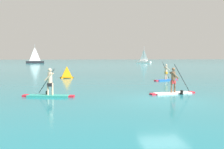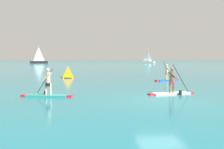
% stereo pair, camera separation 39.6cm
% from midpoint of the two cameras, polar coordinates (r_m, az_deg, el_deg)
% --- Properties ---
extents(ground, '(440.00, 440.00, 0.00)m').
position_cam_midpoint_polar(ground, '(14.05, 10.92, -5.65)').
color(ground, '#1E727F').
extents(paddleboarder_near_left, '(3.09, 1.17, 1.73)m').
position_cam_midpoint_polar(paddleboarder_near_left, '(15.17, -15.07, -3.63)').
color(paddleboarder_near_left, teal).
rests_on(paddleboarder_near_left, ground).
extents(paddleboarder_mid_center, '(3.11, 1.13, 1.96)m').
position_cam_midpoint_polar(paddleboarder_mid_center, '(16.25, 13.21, -3.07)').
color(paddleboarder_mid_center, white).
rests_on(paddleboarder_mid_center, ground).
extents(paddleboarder_far_right, '(2.85, 1.64, 1.91)m').
position_cam_midpoint_polar(paddleboarder_far_right, '(25.39, 11.91, -0.49)').
color(paddleboarder_far_right, blue).
rests_on(paddleboarder_far_right, ground).
extents(race_marker_buoy, '(1.79, 1.79, 1.33)m').
position_cam_midpoint_polar(race_marker_buoy, '(28.23, -10.74, 0.43)').
color(race_marker_buoy, orange).
rests_on(race_marker_buoy, ground).
extents(sailboat_left_horizon, '(6.58, 2.69, 6.92)m').
position_cam_midpoint_polar(sailboat_left_horizon, '(96.11, -17.40, 2.96)').
color(sailboat_left_horizon, black).
rests_on(sailboat_left_horizon, ground).
extents(sailboat_right_horizon, '(5.48, 4.66, 6.64)m').
position_cam_midpoint_polar(sailboat_right_horizon, '(97.71, 7.24, 3.09)').
color(sailboat_right_horizon, white).
rests_on(sailboat_right_horizon, ground).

